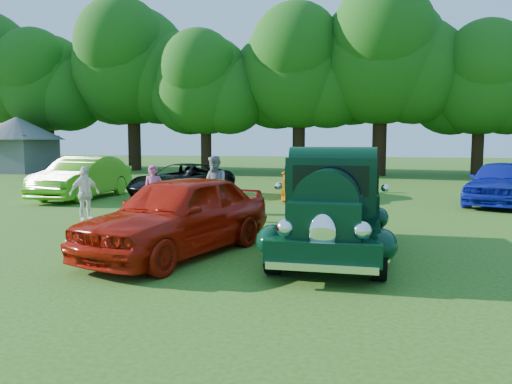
% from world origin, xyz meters
% --- Properties ---
extents(ground, '(120.00, 120.00, 0.00)m').
position_xyz_m(ground, '(0.00, 0.00, 0.00)').
color(ground, '#2B5113').
rests_on(ground, ground).
extents(hero_pickup, '(2.31, 4.95, 1.94)m').
position_xyz_m(hero_pickup, '(1.45, -0.00, 0.84)').
color(hero_pickup, black).
rests_on(hero_pickup, ground).
extents(red_convertible, '(3.12, 4.97, 1.58)m').
position_xyz_m(red_convertible, '(-1.53, -0.61, 0.79)').
color(red_convertible, '#AB1407').
rests_on(red_convertible, ground).
extents(back_car_lime, '(1.72, 4.92, 1.62)m').
position_xyz_m(back_car_lime, '(-8.66, 7.55, 0.81)').
color(back_car_lime, '#4CAB16').
rests_on(back_car_lime, ground).
extents(back_car_black, '(3.56, 5.25, 1.34)m').
position_xyz_m(back_car_black, '(-4.99, 8.64, 0.67)').
color(back_car_black, black).
rests_on(back_car_black, ground).
extents(back_car_orange, '(2.69, 5.18, 1.43)m').
position_xyz_m(back_car_orange, '(-0.21, 9.87, 0.72)').
color(back_car_orange, orange).
rests_on(back_car_orange, ground).
extents(back_car_blue, '(3.53, 4.98, 1.57)m').
position_xyz_m(back_car_blue, '(6.64, 8.89, 0.79)').
color(back_car_blue, '#0C168C').
rests_on(back_car_blue, ground).
extents(spectator_pink, '(0.66, 0.55, 1.55)m').
position_xyz_m(spectator_pink, '(-3.84, 3.39, 0.77)').
color(spectator_pink, '#BC4D7B').
rests_on(spectator_pink, ground).
extents(spectator_grey, '(1.10, 1.08, 1.78)m').
position_xyz_m(spectator_grey, '(-2.46, 4.80, 0.89)').
color(spectator_grey, gray).
rests_on(spectator_grey, ground).
extents(spectator_white, '(0.75, 0.97, 1.54)m').
position_xyz_m(spectator_white, '(-5.59, 2.69, 0.77)').
color(spectator_white, silver).
rests_on(spectator_white, ground).
extents(gazebo, '(6.40, 6.40, 3.90)m').
position_xyz_m(gazebo, '(-22.00, 21.00, 2.40)').
color(gazebo, slate).
rests_on(gazebo, ground).
extents(tree_line, '(63.01, 10.24, 12.51)m').
position_xyz_m(tree_line, '(-3.58, 24.20, 6.96)').
color(tree_line, '#302010').
rests_on(tree_line, ground).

